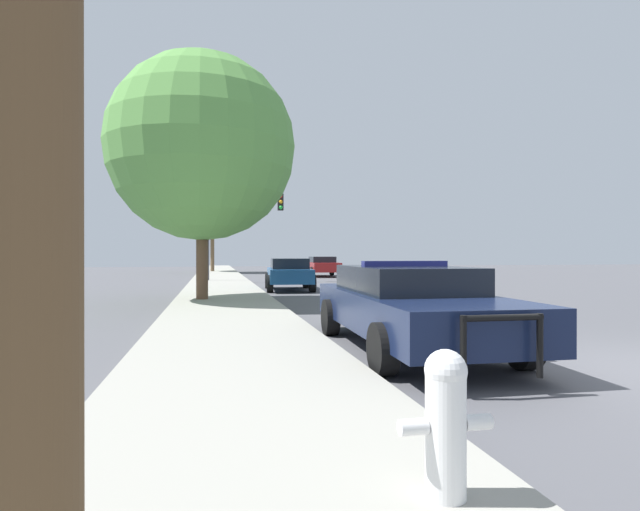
{
  "coord_description": "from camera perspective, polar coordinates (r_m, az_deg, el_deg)",
  "views": [
    {
      "loc": [
        -5.43,
        -5.41,
        1.5
      ],
      "look_at": [
        -2.12,
        10.09,
        1.45
      ],
      "focal_mm": 28.0,
      "sensor_mm": 36.0,
      "label": 1
    }
  ],
  "objects": [
    {
      "name": "police_car",
      "position": [
        8.05,
        10.14,
        -5.45
      ],
      "size": [
        2.25,
        5.28,
        1.39
      ],
      "rotation": [
        0.0,
        0.0,
        3.12
      ],
      "color": "#141E3D",
      "rests_on": "ground_plane"
    },
    {
      "name": "fire_hydrant",
      "position": [
        3.03,
        14.17,
        -17.61
      ],
      "size": [
        0.55,
        0.24,
        0.83
      ],
      "color": "white",
      "rests_on": "sidewalk_left"
    },
    {
      "name": "sidewalk_left",
      "position": [
        5.61,
        -8.56,
        -14.66
      ],
      "size": [
        3.0,
        110.0,
        0.13
      ],
      "color": "#99968C",
      "rests_on": "ground_plane"
    },
    {
      "name": "car_background_oncoming",
      "position": [
        33.24,
        0.29,
        -1.16
      ],
      "size": [
        2.15,
        4.52,
        1.32
      ],
      "rotation": [
        0.0,
        0.0,
        3.09
      ],
      "color": "maroon",
      "rests_on": "ground_plane"
    },
    {
      "name": "tree_sidewalk_far",
      "position": [
        40.77,
        -12.2,
        6.01
      ],
      "size": [
        5.21,
        5.21,
        8.13
      ],
      "color": "brown",
      "rests_on": "sidewalk_left"
    },
    {
      "name": "tree_sidewalk_near",
      "position": [
        15.88,
        -13.33,
        11.91
      ],
      "size": [
        5.65,
        5.65,
        7.43
      ],
      "color": "brown",
      "rests_on": "sidewalk_left"
    },
    {
      "name": "traffic_light",
      "position": [
        26.77,
        -9.14,
        4.54
      ],
      "size": [
        4.06,
        0.35,
        4.76
      ],
      "color": "#424247",
      "rests_on": "sidewalk_left"
    },
    {
      "name": "car_background_midblock",
      "position": [
        20.62,
        -3.55,
        -2.02
      ],
      "size": [
        2.13,
        4.05,
        1.32
      ],
      "rotation": [
        0.0,
        0.0,
        -0.08
      ],
      "color": "navy",
      "rests_on": "ground_plane"
    }
  ]
}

